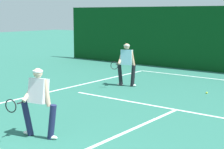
% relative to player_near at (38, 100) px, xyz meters
% --- Properties ---
extents(court_line_service, '(7.60, 0.10, 0.01)m').
position_rel_player_near_xyz_m(court_line_service, '(1.34, 3.96, -0.85)').
color(court_line_service, white).
rests_on(court_line_service, ground_plane).
extents(court_line_centre, '(0.10, 6.40, 0.01)m').
position_rel_player_near_xyz_m(court_line_centre, '(1.34, 0.73, -0.85)').
color(court_line_centre, white).
rests_on(court_line_centre, ground_plane).
extents(player_near, '(0.95, 0.90, 1.56)m').
position_rel_player_near_xyz_m(player_near, '(0.00, 0.00, 0.00)').
color(player_near, '#1E234C').
rests_on(player_near, ground_plane).
extents(player_far, '(0.76, 0.90, 1.62)m').
position_rel_player_near_xyz_m(player_far, '(-1.79, 5.89, 0.04)').
color(player_far, black).
rests_on(player_far, ground_plane).
extents(tennis_ball, '(0.07, 0.07, 0.07)m').
position_rel_player_near_xyz_m(tennis_ball, '(1.18, 6.48, -0.82)').
color(tennis_ball, '#D1E033').
rests_on(tennis_ball, ground_plane).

